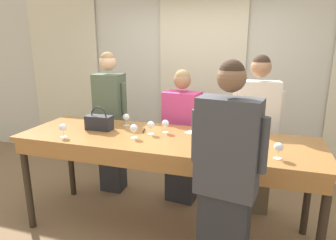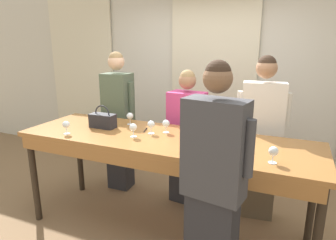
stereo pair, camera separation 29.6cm
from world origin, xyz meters
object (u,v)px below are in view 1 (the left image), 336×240
at_px(wine_glass_front_mid, 165,124).
at_px(host_pouring, 226,185).
at_px(potted_plant, 87,144).
at_px(guest_cream_sweater, 256,134).
at_px(wine_glass_front_left, 198,130).
at_px(handbag, 99,122).
at_px(wine_glass_back_mid, 279,148).
at_px(wine_bottle, 197,139).
at_px(wine_glass_center_left, 211,143).
at_px(wine_glass_center_mid, 134,129).
at_px(wine_glass_center_right, 63,128).
at_px(wine_glass_back_left, 151,125).
at_px(guest_olive_jacket, 111,122).
at_px(wine_glass_front_right, 126,117).
at_px(guest_pink_top, 182,137).
at_px(tasting_bar, 164,147).

height_order(wine_glass_front_mid, host_pouring, host_pouring).
height_order(host_pouring, potted_plant, host_pouring).
bearing_deg(guest_cream_sweater, wine_glass_front_left, -129.84).
distance_m(handbag, wine_glass_front_left, 1.06).
bearing_deg(potted_plant, wine_glass_back_mid, -30.98).
bearing_deg(wine_glass_front_mid, guest_cream_sweater, 30.80).
xyz_separation_m(wine_bottle, wine_glass_center_left, (0.12, -0.01, -0.02)).
bearing_deg(guest_cream_sweater, wine_glass_center_mid, -145.16).
bearing_deg(potted_plant, wine_glass_center_right, -62.76).
distance_m(wine_glass_center_left, wine_glass_center_mid, 0.80).
relative_size(wine_glass_front_mid, wine_glass_back_left, 1.00).
bearing_deg(wine_glass_center_left, potted_plant, 142.72).
height_order(guest_olive_jacket, guest_cream_sweater, guest_olive_jacket).
relative_size(wine_glass_front_right, wine_glass_center_mid, 1.00).
distance_m(wine_glass_front_mid, wine_glass_front_right, 0.51).
height_order(handbag, guest_pink_top, guest_pink_top).
bearing_deg(wine_bottle, handbag, 163.01).
distance_m(handbag, wine_glass_center_right, 0.39).
bearing_deg(wine_glass_front_right, wine_glass_front_mid, -13.77).
relative_size(wine_glass_front_right, wine_glass_back_left, 1.00).
bearing_deg(handbag, wine_glass_center_right, -121.59).
bearing_deg(wine_glass_center_mid, wine_bottle, -16.29).
relative_size(wine_glass_center_right, host_pouring, 0.07).
bearing_deg(wine_bottle, potted_plant, 141.46).
distance_m(wine_glass_front_left, wine_glass_front_mid, 0.37).
xyz_separation_m(wine_glass_center_left, guest_olive_jacket, (-1.44, 0.98, -0.19)).
distance_m(wine_glass_center_mid, wine_glass_back_left, 0.20).
height_order(wine_glass_front_mid, wine_glass_back_mid, same).
distance_m(wine_glass_front_left, wine_glass_front_right, 0.88).
xyz_separation_m(handbag, guest_pink_top, (0.73, 0.63, -0.29)).
height_order(wine_glass_front_right, guest_pink_top, guest_pink_top).
distance_m(wine_glass_center_right, wine_glass_back_mid, 1.97).
xyz_separation_m(guest_olive_jacket, guest_pink_top, (0.94, -0.00, -0.11)).
bearing_deg(wine_glass_center_left, wine_glass_center_mid, 165.34).
height_order(wine_glass_back_left, potted_plant, wine_glass_back_left).
bearing_deg(guest_olive_jacket, wine_glass_back_left, -38.32).
height_order(tasting_bar, wine_glass_center_left, wine_glass_center_left).
bearing_deg(wine_glass_center_right, wine_glass_center_mid, 15.32).
distance_m(wine_glass_center_right, wine_glass_back_left, 0.85).
bearing_deg(potted_plant, handbag, -52.19).
relative_size(guest_olive_jacket, potted_plant, 2.95).
xyz_separation_m(wine_glass_back_left, guest_olive_jacket, (-0.78, 0.62, -0.19)).
bearing_deg(wine_glass_front_mid, wine_glass_back_mid, -20.32).
bearing_deg(wine_bottle, guest_cream_sweater, 64.51).
distance_m(wine_glass_front_mid, guest_pink_top, 0.61).
bearing_deg(guest_olive_jacket, handbag, -71.84).
distance_m(wine_glass_front_mid, wine_glass_center_left, 0.71).
distance_m(guest_cream_sweater, host_pouring, 1.33).
xyz_separation_m(tasting_bar, wine_glass_back_mid, (1.02, -0.23, 0.19)).
distance_m(wine_glass_center_left, wine_glass_center_right, 1.44).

